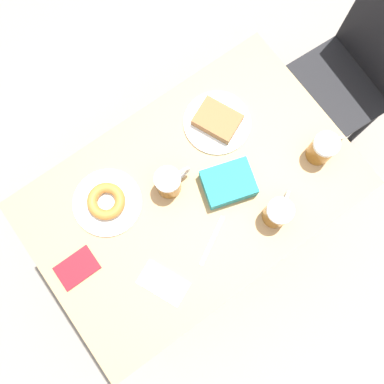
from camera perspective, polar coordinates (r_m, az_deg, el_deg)
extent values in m
plane|color=gray|center=(2.16, 0.00, -4.65)|extent=(8.00, 8.00, 0.00)
cube|color=tan|center=(1.40, 0.00, -0.31)|extent=(0.68, 1.06, 0.03)
cylinder|color=black|center=(1.87, -17.94, -4.19)|extent=(0.04, 0.04, 0.75)
cylinder|color=black|center=(1.79, -7.61, -19.97)|extent=(0.04, 0.04, 0.75)
cylinder|color=black|center=(1.96, 6.69, 12.55)|extent=(0.04, 0.04, 0.75)
cylinder|color=black|center=(1.88, 17.76, -1.48)|extent=(0.04, 0.04, 0.75)
cube|color=black|center=(1.96, 18.01, 12.63)|extent=(0.42, 0.42, 0.02)
cylinder|color=black|center=(2.13, 9.67, 11.65)|extent=(0.03, 0.03, 0.44)
cylinder|color=black|center=(2.07, 15.14, 3.97)|extent=(0.03, 0.03, 0.44)
cylinder|color=black|center=(2.28, 17.09, 15.63)|extent=(0.03, 0.03, 0.44)
cylinder|color=black|center=(2.22, 22.29, 8.46)|extent=(0.03, 0.03, 0.44)
cylinder|color=white|center=(1.46, 3.36, 9.22)|extent=(0.23, 0.23, 0.01)
cube|color=brown|center=(1.44, 3.41, 9.56)|extent=(0.17, 0.15, 0.04)
cylinder|color=white|center=(1.41, -11.21, -1.39)|extent=(0.22, 0.22, 0.01)
torus|color=#B2702D|center=(1.38, -11.38, -1.21)|extent=(0.12, 0.12, 0.03)
cylinder|color=#8C5619|center=(1.36, 11.26, -2.85)|extent=(0.08, 0.08, 0.09)
cylinder|color=white|center=(1.30, 11.72, -2.44)|extent=(0.08, 0.08, 0.02)
torus|color=silver|center=(1.36, 12.13, -1.13)|extent=(0.04, 0.07, 0.07)
cylinder|color=#8C5619|center=(1.35, -3.16, 1.13)|extent=(0.08, 0.08, 0.09)
cylinder|color=white|center=(1.30, -3.29, 1.71)|extent=(0.08, 0.08, 0.02)
torus|color=silver|center=(1.35, -1.60, 2.30)|extent=(0.01, 0.07, 0.07)
cylinder|color=#8C5619|center=(1.44, 16.88, 5.42)|extent=(0.08, 0.08, 0.09)
cylinder|color=white|center=(1.39, 17.52, 6.12)|extent=(0.08, 0.08, 0.02)
torus|color=silver|center=(1.45, 18.42, 6.28)|extent=(0.02, 0.07, 0.07)
cube|color=white|center=(1.36, -3.84, -12.02)|extent=(0.17, 0.14, 0.00)
cube|color=silver|center=(1.36, 2.68, -6.50)|extent=(0.09, 0.15, 0.00)
cube|color=maroon|center=(1.40, -15.09, -9.76)|extent=(0.09, 0.13, 0.01)
cube|color=teal|center=(1.37, 4.87, 1.16)|extent=(0.17, 0.19, 0.06)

